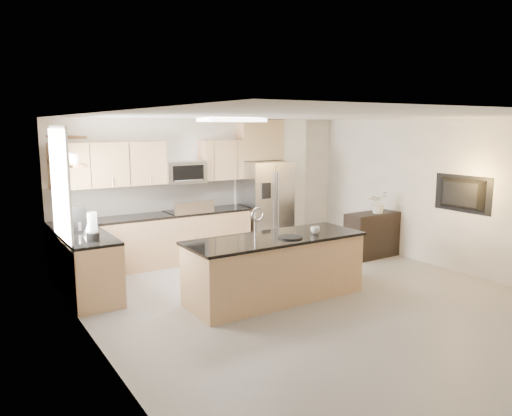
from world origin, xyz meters
TOP-DOWN VIEW (x-y plane):
  - floor at (0.00, 0.00)m, footprint 6.50×6.50m
  - ceiling at (0.00, 0.00)m, footprint 6.00×6.50m
  - wall_back at (0.00, 3.25)m, footprint 6.00×0.02m
  - wall_left at (-3.00, 0.00)m, footprint 0.02×6.50m
  - wall_right at (3.00, 0.00)m, footprint 0.02×6.50m
  - back_counter at (-1.23, 2.93)m, footprint 3.55×0.66m
  - left_counter at (-2.67, 1.85)m, footprint 0.66×1.50m
  - range at (-0.60, 2.92)m, footprint 0.76×0.64m
  - upper_cabinets at (-1.30, 3.09)m, footprint 3.50×0.33m
  - microwave at (-0.60, 3.04)m, footprint 0.76×0.40m
  - refrigerator at (1.06, 2.87)m, footprint 0.92×0.78m
  - partition_column at (1.82, 3.10)m, footprint 0.60×0.30m
  - window at (-2.98, 1.85)m, footprint 0.04×1.15m
  - shelf_lower at (-2.85, 1.95)m, footprint 0.30×1.20m
  - shelf_upper at (-2.85, 1.95)m, footprint 0.30×1.20m
  - ceiling_fixture at (-0.40, 1.60)m, footprint 1.00×0.50m
  - island at (-0.40, 0.37)m, footprint 2.64×0.97m
  - credenza at (2.46, 1.31)m, footprint 1.07×0.47m
  - cup at (0.22, 0.24)m, footprint 0.14×0.14m
  - platter at (-0.26, 0.20)m, footprint 0.36×0.36m
  - blender at (-2.67, 1.43)m, footprint 0.17×0.17m
  - kettle at (-2.63, 1.81)m, footprint 0.19×0.19m
  - coffee_maker at (-2.69, 2.18)m, footprint 0.22×0.26m
  - bowl at (-2.85, 2.31)m, footprint 0.44×0.44m
  - flower_vase at (2.51, 1.23)m, footprint 0.68×0.63m
  - television at (2.91, -0.20)m, footprint 0.14×1.08m

SIDE VIEW (x-z plane):
  - floor at x=0.00m, z-range 0.00..0.00m
  - credenza at x=2.46m, z-range 0.00..0.85m
  - island at x=-0.40m, z-range -0.21..1.12m
  - left_counter at x=-2.67m, z-range 0.00..0.92m
  - back_counter at x=-1.23m, z-range -0.25..1.19m
  - range at x=-0.60m, z-range -0.10..1.04m
  - refrigerator at x=1.06m, z-range 0.00..1.78m
  - platter at x=-0.26m, z-range 0.91..0.93m
  - cup at x=0.22m, z-range 0.91..1.02m
  - kettle at x=-2.63m, z-range 0.91..1.15m
  - blender at x=-2.67m, z-range 0.89..1.29m
  - coffee_maker at x=-2.69m, z-range 0.91..1.28m
  - flower_vase at x=2.51m, z-range 0.85..1.48m
  - wall_back at x=0.00m, z-range 0.00..2.60m
  - wall_left at x=-3.00m, z-range 0.00..2.60m
  - wall_right at x=3.00m, z-range 0.00..2.60m
  - partition_column at x=1.82m, z-range 0.00..2.60m
  - television at x=2.91m, z-range 1.04..1.66m
  - microwave at x=-0.60m, z-range 1.43..1.83m
  - window at x=-2.98m, z-range 0.83..2.47m
  - upper_cabinets at x=-1.30m, z-range 1.45..2.20m
  - shelf_lower at x=-2.85m, z-range 1.93..1.97m
  - shelf_upper at x=-2.85m, z-range 2.30..2.34m
  - bowl at x=-2.85m, z-range 2.34..2.42m
  - ceiling_fixture at x=-0.40m, z-range 2.53..2.59m
  - ceiling at x=0.00m, z-range 2.59..2.61m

